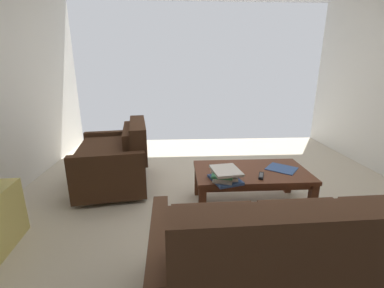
{
  "coord_description": "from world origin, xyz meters",
  "views": [
    {
      "loc": [
        0.46,
        2.45,
        1.43
      ],
      "look_at": [
        0.34,
        0.48,
        0.85
      ],
      "focal_mm": 24.2,
      "sensor_mm": 36.0,
      "label": 1
    }
  ],
  "objects_px": {
    "sofa_main": "(327,258)",
    "loose_magazine": "(282,169)",
    "loveseat_near": "(117,159)",
    "coffee_table": "(251,176)",
    "tv_remote": "(261,176)",
    "book_stack": "(225,175)"
  },
  "relations": [
    {
      "from": "loveseat_near",
      "to": "loose_magazine",
      "type": "height_order",
      "value": "loveseat_near"
    },
    {
      "from": "tv_remote",
      "to": "loose_magazine",
      "type": "relative_size",
      "value": 0.59
    },
    {
      "from": "sofa_main",
      "to": "loveseat_near",
      "type": "bearing_deg",
      "value": -48.53
    },
    {
      "from": "tv_remote",
      "to": "coffee_table",
      "type": "bearing_deg",
      "value": -73.59
    },
    {
      "from": "sofa_main",
      "to": "loose_magazine",
      "type": "relative_size",
      "value": 7.41
    },
    {
      "from": "loveseat_near",
      "to": "loose_magazine",
      "type": "distance_m",
      "value": 1.94
    },
    {
      "from": "sofa_main",
      "to": "book_stack",
      "type": "bearing_deg",
      "value": -66.27
    },
    {
      "from": "coffee_table",
      "to": "sofa_main",
      "type": "bearing_deg",
      "value": 95.05
    },
    {
      "from": "sofa_main",
      "to": "tv_remote",
      "type": "relative_size",
      "value": 12.66
    },
    {
      "from": "loveseat_near",
      "to": "tv_remote",
      "type": "bearing_deg",
      "value": 153.81
    },
    {
      "from": "sofa_main",
      "to": "coffee_table",
      "type": "height_order",
      "value": "sofa_main"
    },
    {
      "from": "tv_remote",
      "to": "sofa_main",
      "type": "bearing_deg",
      "value": 93.21
    },
    {
      "from": "loveseat_near",
      "to": "book_stack",
      "type": "height_order",
      "value": "loveseat_near"
    },
    {
      "from": "sofa_main",
      "to": "coffee_table",
      "type": "relative_size",
      "value": 1.8
    },
    {
      "from": "loveseat_near",
      "to": "book_stack",
      "type": "bearing_deg",
      "value": 144.55
    },
    {
      "from": "book_stack",
      "to": "loose_magazine",
      "type": "bearing_deg",
      "value": -158.09
    },
    {
      "from": "loveseat_near",
      "to": "tv_remote",
      "type": "relative_size",
      "value": 7.39
    },
    {
      "from": "tv_remote",
      "to": "loveseat_near",
      "type": "bearing_deg",
      "value": -26.19
    },
    {
      "from": "book_stack",
      "to": "tv_remote",
      "type": "bearing_deg",
      "value": -168.49
    },
    {
      "from": "sofa_main",
      "to": "loveseat_near",
      "type": "xyz_separation_m",
      "value": [
        1.63,
        -1.84,
        -0.01
      ]
    },
    {
      "from": "sofa_main",
      "to": "book_stack",
      "type": "xyz_separation_m",
      "value": [
        0.44,
        -0.99,
        0.11
      ]
    },
    {
      "from": "loveseat_near",
      "to": "coffee_table",
      "type": "relative_size",
      "value": 1.05
    }
  ]
}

